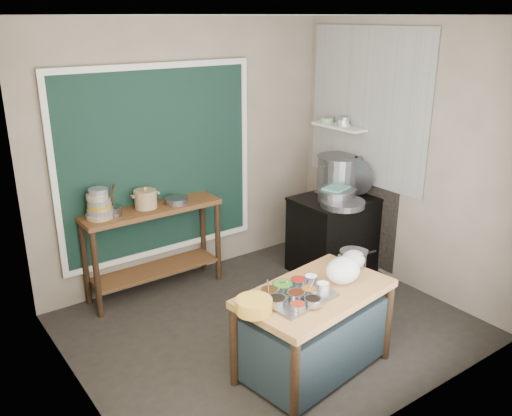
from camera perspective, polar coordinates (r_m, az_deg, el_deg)
floor at (r=5.29m, az=1.41°, el=-12.42°), size 3.50×3.00×0.02m
back_wall at (r=5.93m, az=-7.38°, el=5.82°), size 3.50×0.02×2.80m
left_wall at (r=3.95m, az=-19.24°, el=-2.26°), size 0.02×3.00×2.80m
right_wall at (r=5.90m, az=15.34°, el=5.21°), size 0.02×3.00×2.80m
ceiling at (r=4.49m, az=1.73°, el=19.78°), size 3.50×3.00×0.02m
curtain_panel at (r=5.75m, az=-10.22°, el=4.73°), size 2.10×0.02×1.90m
curtain_frame at (r=5.74m, az=-10.18°, el=4.71°), size 2.22×0.03×2.02m
tile_panel at (r=6.14m, az=11.57°, el=10.36°), size 0.02×1.70×1.70m
soot_patch at (r=6.49m, az=10.27°, el=0.44°), size 0.01×1.30×1.30m
wall_shelf at (r=6.32m, az=8.75°, el=8.47°), size 0.22×0.70×0.03m
prep_table at (r=4.54m, az=6.11°, el=-12.77°), size 1.34×0.89×0.75m
back_counter at (r=5.79m, az=-10.65°, el=-4.37°), size 1.45×0.40×0.95m
stove_block at (r=6.26m, az=8.27°, el=-2.87°), size 0.90×0.68×0.85m
stove_top at (r=6.11m, az=8.47°, el=0.95°), size 0.92×0.69×0.03m
condiment_tray at (r=4.21m, az=4.38°, el=-9.34°), size 0.59×0.46×0.02m
condiment_bowls at (r=4.19m, az=4.01°, el=-8.83°), size 0.59×0.45×0.07m
yellow_basin at (r=4.01m, az=-0.21°, el=-10.23°), size 0.32×0.32×0.10m
saucepan at (r=4.78m, az=10.19°, el=-5.21°), size 0.27×0.27×0.13m
plastic_bag_a at (r=4.44m, az=9.15°, el=-6.50°), size 0.37×0.34×0.22m
plastic_bag_b at (r=4.70m, az=10.16°, el=-5.39°), size 0.26×0.24×0.17m
bowl_stack at (r=5.40m, az=-16.21°, el=0.25°), size 0.26×0.26×0.30m
utensil_cup at (r=5.46m, az=-14.78°, el=-0.28°), size 0.21×0.21×0.10m
ceramic_crock at (r=5.60m, az=-11.55°, el=0.85°), size 0.27×0.27×0.16m
wide_bowl at (r=5.69m, az=-8.40°, el=0.78°), size 0.29×0.29×0.06m
stock_pot at (r=6.28m, az=8.73°, el=3.58°), size 0.54×0.54×0.41m
pot_lid at (r=6.13m, az=10.24°, el=3.28°), size 0.28×0.47×0.45m
steamer at (r=5.97m, az=8.41°, el=1.37°), size 0.57×0.57×0.14m
green_cloth at (r=5.94m, az=8.45°, el=2.10°), size 0.31×0.27×0.02m
shallow_pan at (r=5.82m, az=9.12°, el=0.47°), size 0.63×0.63×0.06m
shelf_bowl_stack at (r=6.26m, az=9.24°, el=8.94°), size 0.13×0.13×0.11m
shelf_bowl_green at (r=6.45m, az=7.51°, el=9.14°), size 0.20×0.20×0.05m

